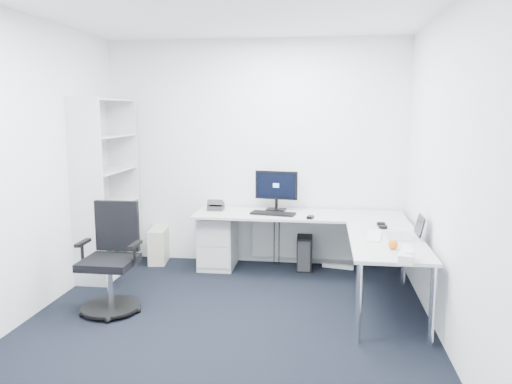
# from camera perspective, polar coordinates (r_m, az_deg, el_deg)

# --- Properties ---
(ground) EXTENTS (4.20, 4.20, 0.00)m
(ground) POSITION_cam_1_polar(r_m,az_deg,el_deg) (4.37, -3.94, -15.95)
(ground) COLOR black
(wall_back) EXTENTS (3.60, 0.02, 2.70)m
(wall_back) POSITION_cam_1_polar(r_m,az_deg,el_deg) (6.05, -0.08, 4.43)
(wall_back) COLOR white
(wall_back) RESTS_ON ground
(wall_front) EXTENTS (3.60, 0.02, 2.70)m
(wall_front) POSITION_cam_1_polar(r_m,az_deg,el_deg) (2.01, -16.48, -5.83)
(wall_front) COLOR white
(wall_front) RESTS_ON ground
(wall_left) EXTENTS (0.02, 4.20, 2.70)m
(wall_left) POSITION_cam_1_polar(r_m,az_deg,el_deg) (4.70, -26.21, 2.07)
(wall_left) COLOR white
(wall_left) RESTS_ON ground
(wall_right) EXTENTS (0.02, 4.20, 2.70)m
(wall_right) POSITION_cam_1_polar(r_m,az_deg,el_deg) (4.03, 21.81, 1.32)
(wall_right) COLOR white
(wall_right) RESTS_ON ground
(l_desk) EXTENTS (2.38, 1.33, 0.70)m
(l_desk) POSITION_cam_1_polar(r_m,az_deg,el_deg) (5.49, 4.66, -6.75)
(l_desk) COLOR #BBBDBD
(l_desk) RESTS_ON ground
(drawer_pedestal) EXTENTS (0.41, 0.51, 0.62)m
(drawer_pedestal) POSITION_cam_1_polar(r_m,az_deg,el_deg) (6.01, -4.39, -5.68)
(drawer_pedestal) COLOR #BBBDBD
(drawer_pedestal) RESTS_ON ground
(bookshelf) EXTENTS (0.39, 1.00, 2.00)m
(bookshelf) POSITION_cam_1_polar(r_m,az_deg,el_deg) (5.91, -16.77, 0.53)
(bookshelf) COLOR silver
(bookshelf) RESTS_ON ground
(task_chair) EXTENTS (0.57, 0.57, 1.02)m
(task_chair) POSITION_cam_1_polar(r_m,az_deg,el_deg) (4.83, -16.50, -7.38)
(task_chair) COLOR black
(task_chair) RESTS_ON ground
(black_pc_tower) EXTENTS (0.19, 0.41, 0.40)m
(black_pc_tower) POSITION_cam_1_polar(r_m,az_deg,el_deg) (6.02, 5.57, -6.81)
(black_pc_tower) COLOR black
(black_pc_tower) RESTS_ON ground
(beige_pc_tower) EXTENTS (0.26, 0.47, 0.42)m
(beige_pc_tower) POSITION_cam_1_polar(r_m,az_deg,el_deg) (6.35, -11.01, -5.96)
(beige_pc_tower) COLOR beige
(beige_pc_tower) RESTS_ON ground
(power_strip) EXTENTS (0.38, 0.14, 0.04)m
(power_strip) POSITION_cam_1_polar(r_m,az_deg,el_deg) (6.11, 9.35, -8.36)
(power_strip) COLOR white
(power_strip) RESTS_ON ground
(monitor) EXTENTS (0.52, 0.23, 0.48)m
(monitor) POSITION_cam_1_polar(r_m,az_deg,el_deg) (5.84, 2.32, 0.18)
(monitor) COLOR black
(monitor) RESTS_ON l_desk
(black_keyboard) EXTENTS (0.52, 0.26, 0.02)m
(black_keyboard) POSITION_cam_1_polar(r_m,az_deg,el_deg) (5.66, 1.96, -2.47)
(black_keyboard) COLOR black
(black_keyboard) RESTS_ON l_desk
(mouse) EXTENTS (0.08, 0.11, 0.03)m
(mouse) POSITION_cam_1_polar(r_m,az_deg,el_deg) (5.48, 6.24, -2.88)
(mouse) COLOR black
(mouse) RESTS_ON l_desk
(desk_phone) EXTENTS (0.18, 0.18, 0.13)m
(desk_phone) POSITION_cam_1_polar(r_m,az_deg,el_deg) (5.93, -4.60, -1.46)
(desk_phone) COLOR #2B2B2D
(desk_phone) RESTS_ON l_desk
(laptop) EXTENTS (0.33, 0.32, 0.23)m
(laptop) POSITION_cam_1_polar(r_m,az_deg,el_deg) (4.82, 15.99, -3.69)
(laptop) COLOR silver
(laptop) RESTS_ON l_desk
(white_keyboard) EXTENTS (0.19, 0.45, 0.01)m
(white_keyboard) POSITION_cam_1_polar(r_m,az_deg,el_deg) (4.82, 13.37, -4.87)
(white_keyboard) COLOR white
(white_keyboard) RESTS_ON l_desk
(headphones) EXTENTS (0.14, 0.21, 0.05)m
(headphones) POSITION_cam_1_polar(r_m,az_deg,el_deg) (5.22, 14.21, -3.61)
(headphones) COLOR black
(headphones) RESTS_ON l_desk
(orange_fruit) EXTENTS (0.08, 0.08, 0.08)m
(orange_fruit) POSITION_cam_1_polar(r_m,az_deg,el_deg) (4.42, 15.39, -5.81)
(orange_fruit) COLOR orange
(orange_fruit) RESTS_ON l_desk
(tissue_box) EXTENTS (0.16, 0.23, 0.07)m
(tissue_box) POSITION_cam_1_polar(r_m,az_deg,el_deg) (4.08, 16.84, -7.17)
(tissue_box) COLOR white
(tissue_box) RESTS_ON l_desk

